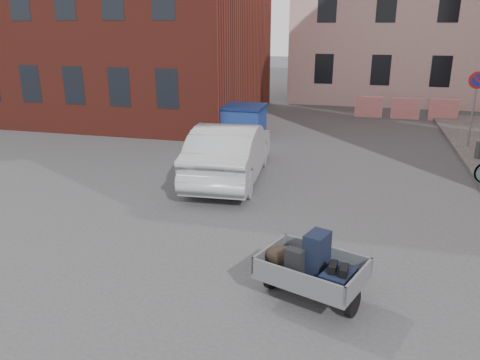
# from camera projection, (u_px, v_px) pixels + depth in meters

# --- Properties ---
(ground) EXTENTS (120.00, 120.00, 0.00)m
(ground) POSITION_uv_depth(u_px,v_px,m) (243.00, 242.00, 9.72)
(ground) COLOR #38383A
(ground) RESTS_ON ground
(far_building) EXTENTS (6.00, 6.00, 8.00)m
(far_building) POSITION_uv_depth(u_px,v_px,m) (48.00, 29.00, 33.45)
(far_building) COLOR maroon
(far_building) RESTS_ON ground
(no_parking_sign) EXTENTS (0.60, 0.09, 2.65)m
(no_parking_sign) POSITION_uv_depth(u_px,v_px,m) (476.00, 93.00, 16.36)
(no_parking_sign) COLOR gray
(no_parking_sign) RESTS_ON sidewalk
(barriers) EXTENTS (4.70, 0.18, 1.00)m
(barriers) POSITION_uv_depth(u_px,v_px,m) (405.00, 108.00, 22.33)
(barriers) COLOR red
(barriers) RESTS_ON ground
(trailer) EXTENTS (1.88, 1.98, 1.20)m
(trailer) POSITION_uv_depth(u_px,v_px,m) (311.00, 267.00, 7.47)
(trailer) COLOR black
(trailer) RESTS_ON ground
(dumpster) EXTENTS (3.18, 1.66, 1.33)m
(dumpster) POSITION_uv_depth(u_px,v_px,m) (225.00, 121.00, 18.56)
(dumpster) COLOR navy
(dumpster) RESTS_ON ground
(silver_car) EXTENTS (2.13, 5.14, 1.65)m
(silver_car) POSITION_uv_depth(u_px,v_px,m) (230.00, 151.00, 13.48)
(silver_car) COLOR #9C9EA2
(silver_car) RESTS_ON ground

